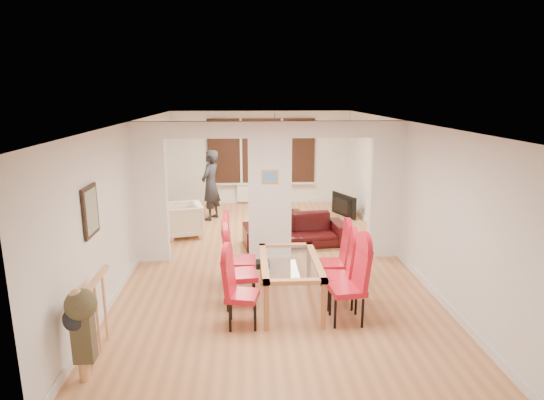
{
  "coord_description": "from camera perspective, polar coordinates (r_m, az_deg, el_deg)",
  "views": [
    {
      "loc": [
        -0.44,
        -8.25,
        3.11
      ],
      "look_at": [
        0.08,
        0.6,
        1.0
      ],
      "focal_mm": 30.0,
      "sensor_mm": 36.0,
      "label": 1
    }
  ],
  "objects": [
    {
      "name": "dining_chair_ra",
      "position": [
        6.38,
        9.38,
        -10.28
      ],
      "size": [
        0.51,
        0.51,
        1.13
      ],
      "primitive_type": null,
      "rotation": [
        0.0,
        0.0,
        0.13
      ],
      "color": "red",
      "rests_on": "floor"
    },
    {
      "name": "bottle",
      "position": [
        11.21,
        0.29,
        -0.75
      ],
      "size": [
        0.08,
        0.08,
        0.3
      ],
      "primitive_type": "cylinder",
      "color": "#143F19",
      "rests_on": "coffee_table"
    },
    {
      "name": "dining_chair_lc",
      "position": [
        7.27,
        -3.94,
        -7.03
      ],
      "size": [
        0.47,
        0.47,
        1.15
      ],
      "primitive_type": null,
      "rotation": [
        0.0,
        0.0,
        -0.03
      ],
      "color": "red",
      "rests_on": "floor"
    },
    {
      "name": "bowl",
      "position": [
        11.33,
        2.28,
        -1.26
      ],
      "size": [
        0.19,
        0.19,
        0.05
      ],
      "primitive_type": "imported",
      "color": "#371C12",
      "rests_on": "coffee_table"
    },
    {
      "name": "dining_chair_rb",
      "position": [
        6.83,
        8.39,
        -8.94
      ],
      "size": [
        0.48,
        0.48,
        1.06
      ],
      "primitive_type": null,
      "rotation": [
        0.0,
        0.0,
        -0.13
      ],
      "color": "red",
      "rests_on": "floor"
    },
    {
      "name": "pillar_photo",
      "position": [
        8.3,
        -0.25,
        2.93
      ],
      "size": [
        0.3,
        0.03,
        0.25
      ],
      "primitive_type": "cube",
      "color": "#4C8CD8",
      "rests_on": "divider_wall"
    },
    {
      "name": "coffee_table",
      "position": [
        11.33,
        1.17,
        -1.95
      ],
      "size": [
        0.97,
        0.53,
        0.22
      ],
      "primitive_type": null,
      "rotation": [
        0.0,
        0.0,
        -0.06
      ],
      "color": "#371C12",
      "rests_on": "floor"
    },
    {
      "name": "stair_newel",
      "position": [
        5.94,
        -21.3,
        -13.1
      ],
      "size": [
        0.4,
        1.2,
        1.1
      ],
      "primitive_type": null,
      "color": "tan",
      "rests_on": "floor"
    },
    {
      "name": "television",
      "position": [
        11.73,
        8.59,
        -0.69
      ],
      "size": [
        0.95,
        0.51,
        0.57
      ],
      "primitive_type": "imported",
      "rotation": [
        0.0,
        0.0,
        1.99
      ],
      "color": "black",
      "rests_on": "floor"
    },
    {
      "name": "armchair",
      "position": [
        10.19,
        -11.06,
        -2.46
      ],
      "size": [
        0.95,
        0.97,
        0.74
      ],
      "primitive_type": "imported",
      "rotation": [
        0.0,
        0.0,
        -1.34
      ],
      "color": "white",
      "rests_on": "floor"
    },
    {
      "name": "radiator",
      "position": [
        12.96,
        -1.31,
        0.89
      ],
      "size": [
        1.4,
        0.08,
        0.5
      ],
      "primitive_type": "cube",
      "color": "white",
      "rests_on": "floor"
    },
    {
      "name": "dining_table",
      "position": [
        6.83,
        2.26,
        -10.34
      ],
      "size": [
        0.86,
        1.53,
        0.72
      ],
      "primitive_type": null,
      "color": "#BC7745",
      "rests_on": "floor"
    },
    {
      "name": "shoes",
      "position": [
        8.36,
        -1.18,
        -8.06
      ],
      "size": [
        0.24,
        0.26,
        0.1
      ],
      "primitive_type": null,
      "color": "black",
      "rests_on": "floor"
    },
    {
      "name": "dining_chair_rc",
      "position": [
        7.34,
        7.8,
        -7.38
      ],
      "size": [
        0.42,
        0.42,
        1.04
      ],
      "primitive_type": null,
      "rotation": [
        0.0,
        0.0,
        0.01
      ],
      "color": "red",
      "rests_on": "floor"
    },
    {
      "name": "pendant_light",
      "position": [
        11.61,
        0.34,
        8.67
      ],
      "size": [
        0.36,
        0.36,
        0.36
      ],
      "primitive_type": "sphere",
      "color": "orange",
      "rests_on": "room_walls"
    },
    {
      "name": "person",
      "position": [
        11.3,
        -7.7,
        1.87
      ],
      "size": [
        0.75,
        0.64,
        1.74
      ],
      "primitive_type": "imported",
      "rotation": [
        0.0,
        0.0,
        -1.99
      ],
      "color": "black",
      "rests_on": "floor"
    },
    {
      "name": "divider_wall",
      "position": [
        8.46,
        -0.28,
        1.05
      ],
      "size": [
        5.0,
        0.18,
        2.6
      ],
      "primitive_type": "cube",
      "color": "white",
      "rests_on": "floor"
    },
    {
      "name": "floor",
      "position": [
        8.83,
        -0.27,
        -7.23
      ],
      "size": [
        5.0,
        9.0,
        0.01
      ],
      "primitive_type": "cube",
      "color": "#C27E4E",
      "rests_on": "ground"
    },
    {
      "name": "wall_poster",
      "position": [
        6.37,
        -21.82,
        -1.29
      ],
      "size": [
        0.04,
        0.52,
        0.67
      ],
      "primitive_type": "cube",
      "color": "gray",
      "rests_on": "room_walls"
    },
    {
      "name": "sofa",
      "position": [
        9.48,
        2.92,
        -3.79
      ],
      "size": [
        2.21,
        1.08,
        0.62
      ],
      "primitive_type": "imported",
      "rotation": [
        0.0,
        0.0,
        0.12
      ],
      "color": "black",
      "rests_on": "floor"
    },
    {
      "name": "room_walls",
      "position": [
        8.46,
        -0.28,
        1.05
      ],
      "size": [
        5.0,
        9.0,
        2.6
      ],
      "primitive_type": null,
      "color": "silver",
      "rests_on": "floor"
    },
    {
      "name": "bay_window_blinds",
      "position": [
        12.8,
        -1.34,
        6.18
      ],
      "size": [
        3.0,
        0.08,
        1.8
      ],
      "primitive_type": "cube",
      "color": "black",
      "rests_on": "room_walls"
    },
    {
      "name": "dining_chair_lb",
      "position": [
        6.76,
        -3.93,
        -8.66
      ],
      "size": [
        0.51,
        0.51,
        1.15
      ],
      "primitive_type": null,
      "rotation": [
        0.0,
        0.0,
        0.12
      ],
      "color": "red",
      "rests_on": "floor"
    },
    {
      "name": "dining_chair_la",
      "position": [
        6.23,
        -3.74,
        -11.23
      ],
      "size": [
        0.49,
        0.49,
        1.03
      ],
      "primitive_type": null,
      "rotation": [
        0.0,
        0.0,
        -0.21
      ],
      "color": "red",
      "rests_on": "floor"
    }
  ]
}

